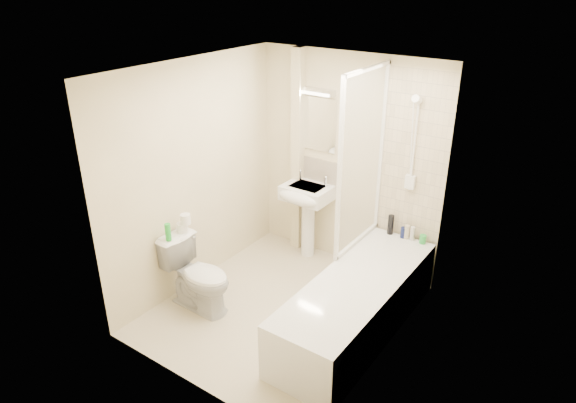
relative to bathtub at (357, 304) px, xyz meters
The scene contains 24 objects.
floor 0.82m from the bathtub, 168.22° to the right, with size 2.50×2.50×0.00m, color beige.
wall_back 1.61m from the bathtub, 124.44° to the left, with size 2.20×0.02×2.40m, color beige.
wall_left 2.07m from the bathtub, behind, with size 0.02×2.50×2.40m, color beige.
wall_right 0.99m from the bathtub, 24.09° to the right, with size 0.02×2.50×2.40m, color beige.
ceiling 2.25m from the bathtub, 168.22° to the right, with size 2.20×2.50×0.02m, color white.
tile_back 1.57m from the bathtub, 90.00° to the left, with size 0.70×0.01×1.75m, color beige.
tile_right 1.19m from the bathtub, ahead, with size 0.01×2.10×1.75m, color beige.
pipe_boxing 1.94m from the bathtub, 142.97° to the left, with size 0.12×0.12×2.40m, color beige.
splashback 1.74m from the bathtub, 136.47° to the left, with size 0.60×0.01×0.30m, color beige.
mirror 2.03m from the bathtub, 136.53° to the left, with size 0.46×0.01×0.60m, color white.
strip_light 2.28m from the bathtub, 137.14° to the left, with size 0.42×0.07×0.07m, color silver.
bathtub is the anchor object (origin of this frame).
shower_screen 1.37m from the bathtub, 118.60° to the left, with size 0.04×0.92×1.80m.
shower_fixture 1.63m from the bathtub, 90.10° to the left, with size 0.10×0.16×0.99m.
pedestal_sink 1.49m from the bathtub, 143.09° to the left, with size 0.54×0.49×1.03m.
bottle_black_b 1.08m from the bathtub, 98.32° to the left, with size 0.06×0.06×0.22m, color black.
bottle_blue 1.05m from the bathtub, 89.82° to the left, with size 0.06×0.06×0.12m, color #121A4F.
bottle_cream 1.06m from the bathtub, 87.70° to the left, with size 0.05×0.05×0.15m, color beige.
bottle_white_b 1.06m from the bathtub, 84.18° to the left, with size 0.05×0.05×0.15m, color silver.
bottle_green 1.07m from the bathtub, 77.65° to the left, with size 0.07×0.07×0.09m, color green.
toilet 1.58m from the bathtub, 158.53° to the right, with size 0.74×0.43×0.74m, color white.
toilet_roll_lower 1.87m from the bathtub, 164.06° to the right, with size 0.11×0.11×0.09m, color white.
toilet_roll_upper 1.86m from the bathtub, 164.21° to the right, with size 0.10×0.10×0.10m, color white.
green_bottle 1.93m from the bathtub, 157.87° to the right, with size 0.06×0.06×0.18m, color green.
Camera 1 is at (2.50, -3.46, 3.17)m, focal length 32.00 mm.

